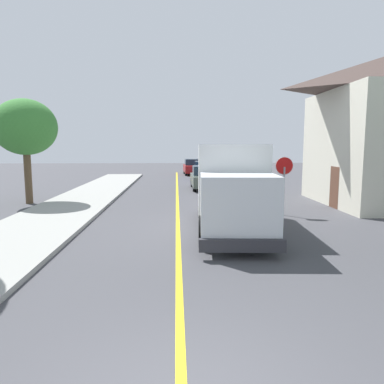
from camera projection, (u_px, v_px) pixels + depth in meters
centre_line_yellow at (178, 226)px, 14.27m from camera, size 0.16×56.00×0.01m
box_truck at (230, 183)px, 13.62m from camera, size 2.82×7.31×3.20m
parked_car_near at (221, 188)px, 19.99m from camera, size 1.83×4.41×1.67m
parked_car_mid at (204, 178)px, 26.19m from camera, size 1.84×4.42×1.67m
parked_car_far at (204, 171)px, 33.50m from camera, size 1.89×4.44×1.67m
parked_car_furthest at (192, 167)px, 38.97m from camera, size 1.96×4.46×1.67m
stop_sign at (284, 175)px, 16.24m from camera, size 0.80×0.10×2.65m
street_tree_down_block at (25, 128)px, 19.24m from camera, size 3.31×3.31×5.62m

